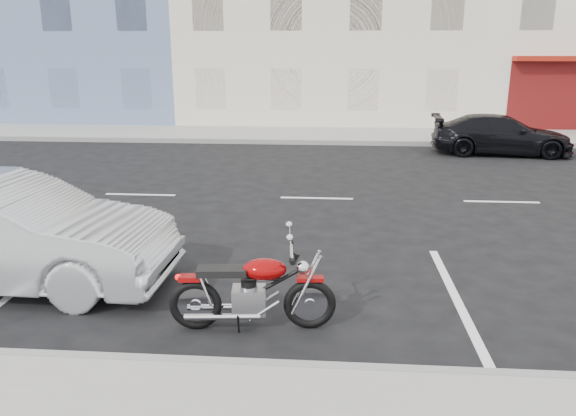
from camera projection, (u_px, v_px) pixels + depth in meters
name	position (u px, v px, depth m)	size (l,w,h in m)	color
ground	(408.00, 200.00, 12.28)	(120.00, 120.00, 0.00)	black
sidewalk_far	(243.00, 134.00, 20.96)	(80.00, 3.40, 0.15)	gray
curb_near	(15.00, 358.00, 5.92)	(80.00, 0.12, 0.16)	gray
curb_far	(235.00, 141.00, 19.33)	(80.00, 0.12, 0.16)	gray
motorcycle	(312.00, 293.00, 6.60)	(1.97, 0.65, 0.99)	black
sedan_silver	(4.00, 233.00, 7.72)	(1.62, 4.65, 1.53)	#ABAFB3
car_far	(501.00, 135.00, 17.33)	(1.70, 4.19, 1.21)	black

